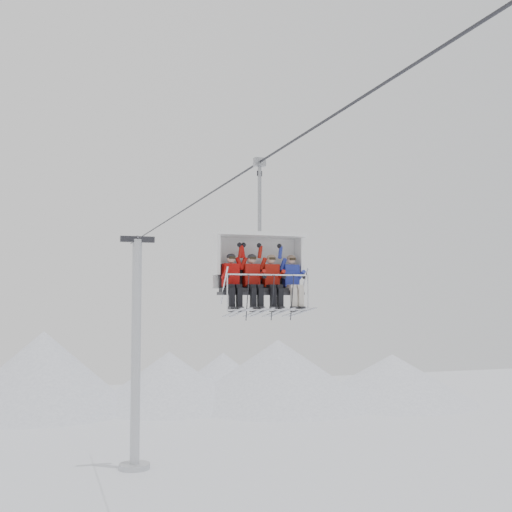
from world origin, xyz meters
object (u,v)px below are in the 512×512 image
object	(u,v)px
lift_tower_right	(136,368)
skier_far_left	(232,280)
skier_center_left	(253,280)
skier_center_right	(272,280)
skier_far_right	(292,281)
chairlift_carrier	(258,263)

from	to	relation	value
lift_tower_right	skier_far_left	size ratio (longest dim) A/B	7.99
skier_far_left	skier_center_left	world-z (taller)	same
skier_center_left	skier_center_right	distance (m)	0.53
lift_tower_right	skier_far_right	world-z (taller)	lift_tower_right
chairlift_carrier	skier_far_left	distance (m)	0.97
chairlift_carrier	skier_far_left	size ratio (longest dim) A/B	2.36
skier_far_left	skier_center_right	size ratio (longest dim) A/B	1.00
skier_center_right	skier_far_right	world-z (taller)	same
chairlift_carrier	skier_center_right	distance (m)	0.62
skier_center_left	skier_far_left	bearing A→B (deg)	180.00
chairlift_carrier	skier_far_right	world-z (taller)	chairlift_carrier
chairlift_carrier	skier_center_left	xyz separation A→B (m)	(-0.24, -0.30, -0.46)
skier_center_left	skier_center_right	xyz separation A→B (m)	(0.53, 0.00, 0.00)
chairlift_carrier	skier_center_right	world-z (taller)	chairlift_carrier
lift_tower_right	skier_far_right	size ratio (longest dim) A/B	7.99
lift_tower_right	chairlift_carrier	xyz separation A→B (m)	(0.00, -22.17, 4.88)
skier_far_right	skier_center_left	bearing A→B (deg)	180.00
lift_tower_right	skier_far_right	xyz separation A→B (m)	(0.84, -22.47, 4.42)
chairlift_carrier	skier_far_right	distance (m)	1.01
chairlift_carrier	skier_center_right	xyz separation A→B (m)	(0.28, -0.30, -0.46)
chairlift_carrier	skier_center_left	distance (m)	0.61
skier_center_left	skier_center_right	size ratio (longest dim) A/B	1.00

